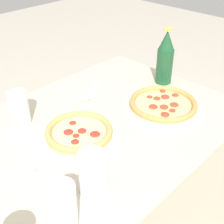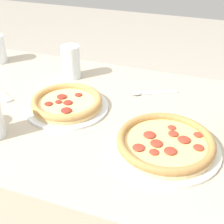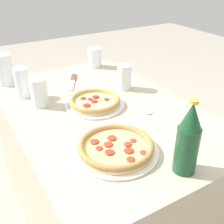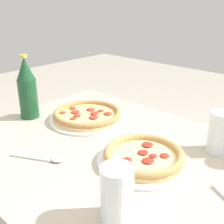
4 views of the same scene
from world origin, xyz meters
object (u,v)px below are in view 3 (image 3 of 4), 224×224
Objects in this scene: pizza_salami at (95,102)px; glass_mango_juice at (124,78)px; glass_cola at (22,84)px; beer_bottle at (188,139)px; pizza_pepperoni at (116,148)px; spoon at (159,115)px; knife at (73,81)px; glass_water at (95,58)px; glass_orange_juice at (5,71)px; glass_iced_tea at (39,93)px.

pizza_salami is 0.23m from glass_mango_juice.
beer_bottle is at bearing -160.31° from glass_cola.
pizza_pepperoni is 1.86× the size of spoon.
knife is (0.82, 0.01, -0.11)m from beer_bottle.
glass_water reaches higher than pizza_pepperoni.
beer_bottle is at bearing 168.22° from glass_water.
glass_orange_juice is at bearing 34.64° from spoon.
glass_mango_juice is 0.98× the size of glass_iced_tea.
pizza_pepperoni is 0.25m from beer_bottle.
pizza_pepperoni is at bearing -166.21° from glass_cola.
pizza_salami is 1.09× the size of beer_bottle.
beer_bottle is (-0.65, -0.24, 0.05)m from glass_iced_tea.
glass_cola is at bearing 19.69° from beer_bottle.
pizza_pepperoni reaches higher than spoon.
pizza_salami is at bearing -136.63° from glass_cola.
glass_orange_juice reaches higher than glass_iced_tea.
glass_mango_juice is at bearing -16.16° from beer_bottle.
beer_bottle is at bearing -144.24° from pizza_pepperoni.
pizza_salami reaches higher than spoon.
knife is (0.04, -0.27, -0.06)m from glass_cola.
knife is at bearing -53.39° from glass_iced_tea.
glass_water reaches higher than pizza_salami.
pizza_salami is at bearing 39.73° from spoon.
spoon is at bearing -26.07° from beer_bottle.
pizza_salami is 0.53m from beer_bottle.
beer_bottle is at bearing -176.09° from pizza_salami.
knife is at bearing 0.72° from beer_bottle.
beer_bottle is at bearing 153.93° from spoon.
spoon is at bearing -132.04° from glass_iced_tea.
glass_orange_juice is 1.01× the size of spoon.
glass_cola is at bearing 43.37° from pizza_salami.
pizza_pepperoni is at bearing 143.96° from glass_mango_juice.
pizza_salami is at bearing -122.23° from glass_iced_tea.
beer_bottle is (-0.97, -0.31, 0.04)m from glass_orange_juice.
spoon is (-0.48, -0.43, -0.06)m from glass_cola.
spoon is at bearing -145.36° from glass_orange_juice.
pizza_salami is 0.53m from glass_orange_juice.
glass_mango_juice reaches higher than spoon.
glass_cola reaches higher than knife.
glass_iced_tea is (0.04, 0.42, 0.00)m from glass_mango_juice.
knife is at bearing 16.90° from spoon.
glass_orange_juice is (-0.00, 0.51, 0.02)m from glass_water.
pizza_pepperoni is 0.53m from glass_mango_juice.
glass_cola is 1.12× the size of glass_mango_juice.
glass_orange_juice reaches higher than pizza_salami.
glass_iced_tea is at bearing -163.09° from glass_cola.
glass_water is 0.36m from glass_mango_juice.
glass_mango_juice is 0.64m from beer_bottle.
glass_mango_juice is 0.31m from spoon.
glass_mango_juice is 0.42m from glass_iced_tea.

